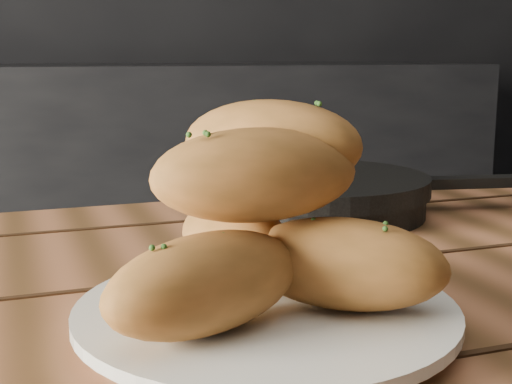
# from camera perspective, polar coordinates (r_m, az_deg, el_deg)

# --- Properties ---
(counter) EXTENTS (2.80, 0.60, 0.90)m
(counter) POSITION_cam_1_polar(r_m,az_deg,el_deg) (2.16, -18.55, -2.46)
(counter) COLOR black
(counter) RESTS_ON ground
(plate) EXTENTS (0.25, 0.25, 0.02)m
(plate) POSITION_cam_1_polar(r_m,az_deg,el_deg) (0.48, 0.81, -9.92)
(plate) COLOR white
(plate) RESTS_ON table
(bread_rolls) EXTENTS (0.24, 0.21, 0.13)m
(bread_rolls) POSITION_cam_1_polar(r_m,az_deg,el_deg) (0.46, 0.56, -2.41)
(bread_rolls) COLOR #AD6730
(bread_rolls) RESTS_ON plate
(skillet) EXTENTS (0.39, 0.26, 0.05)m
(skillet) POSITION_cam_1_polar(r_m,az_deg,el_deg) (0.82, 4.89, -0.12)
(skillet) COLOR black
(skillet) RESTS_ON table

